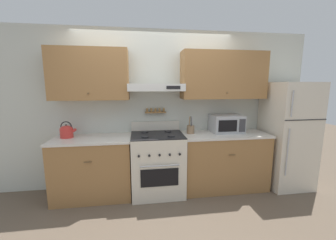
# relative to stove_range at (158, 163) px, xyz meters

# --- Properties ---
(ground_plane) EXTENTS (16.00, 16.00, 0.00)m
(ground_plane) POSITION_rel_stove_range_xyz_m (-0.00, -0.29, -0.48)
(ground_plane) COLOR brown
(wall_back) EXTENTS (5.20, 0.46, 2.55)m
(wall_back) POSITION_rel_stove_range_xyz_m (0.06, 0.29, 1.01)
(wall_back) COLOR silver
(wall_back) RESTS_ON ground_plane
(counter_left) EXTENTS (1.14, 0.63, 0.91)m
(counter_left) POSITION_rel_stove_range_xyz_m (-0.97, 0.03, -0.02)
(counter_left) COLOR olive
(counter_left) RESTS_ON ground_plane
(counter_right) EXTENTS (1.38, 0.63, 0.91)m
(counter_right) POSITION_rel_stove_range_xyz_m (1.09, 0.03, -0.02)
(counter_right) COLOR olive
(counter_right) RESTS_ON ground_plane
(stove_range) EXTENTS (0.79, 0.68, 1.09)m
(stove_range) POSITION_rel_stove_range_xyz_m (0.00, 0.00, 0.00)
(stove_range) COLOR beige
(stove_range) RESTS_ON ground_plane
(refrigerator) EXTENTS (0.68, 0.72, 1.73)m
(refrigerator) POSITION_rel_stove_range_xyz_m (2.17, -0.03, 0.39)
(refrigerator) COLOR beige
(refrigerator) RESTS_ON ground_plane
(tea_kettle) EXTENTS (0.23, 0.18, 0.24)m
(tea_kettle) POSITION_rel_stove_range_xyz_m (-1.33, 0.11, 0.53)
(tea_kettle) COLOR red
(tea_kettle) RESTS_ON counter_left
(microwave) EXTENTS (0.50, 0.40, 0.28)m
(microwave) POSITION_rel_stove_range_xyz_m (1.15, 0.12, 0.58)
(microwave) COLOR #ADAFB5
(microwave) RESTS_ON counter_right
(utensil_crock) EXTENTS (0.12, 0.12, 0.28)m
(utensil_crock) POSITION_rel_stove_range_xyz_m (0.55, 0.11, 0.51)
(utensil_crock) COLOR #8E7051
(utensil_crock) RESTS_ON counter_right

